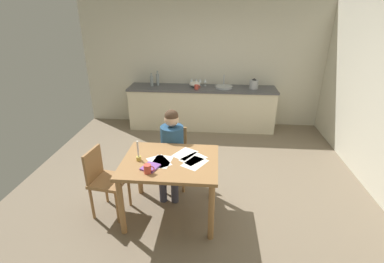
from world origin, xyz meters
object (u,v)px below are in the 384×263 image
object	(u,v)px
dining_table	(170,169)
chair_side_empty	(104,179)
stovetop_kettle	(254,84)
wine_glass_near_sink	(205,81)
wine_glass_back_right	(192,80)
bottle_oil	(152,81)
wine_glass_by_kettle	(200,81)
person_seated	(172,147)
bottle_vinegar	(158,79)
candlestick	(138,155)
sink_unit	(224,87)
teacup_on_counter	(197,87)
mixing_bowl	(195,84)
chair_at_table	(174,154)
wine_glass_back_left	(196,81)
coffee_mug	(148,169)
book_magazine	(150,167)

from	to	relation	value
dining_table	chair_side_empty	distance (m)	0.85
dining_table	stovetop_kettle	distance (m)	3.19
wine_glass_near_sink	wine_glass_back_right	xyz separation A→B (m)	(-0.29, 0.00, 0.00)
bottle_oil	wine_glass_back_right	distance (m)	0.85
wine_glass_by_kettle	wine_glass_back_right	distance (m)	0.18
person_seated	bottle_oil	size ratio (longest dim) A/B	4.31
dining_table	wine_glass_by_kettle	bearing A→B (deg)	86.82
bottle_oil	bottle_vinegar	world-z (taller)	bottle_vinegar
candlestick	sink_unit	world-z (taller)	sink_unit
candlestick	chair_side_empty	bearing A→B (deg)	-179.83
wine_glass_by_kettle	teacup_on_counter	distance (m)	0.31
mixing_bowl	wine_glass_near_sink	size ratio (longest dim) A/B	1.53
candlestick	bottle_oil	size ratio (longest dim) A/B	0.91
candlestick	stovetop_kettle	xyz separation A→B (m)	(1.66, 2.93, 0.15)
sink_unit	chair_side_empty	bearing A→B (deg)	-117.12
bottle_vinegar	stovetop_kettle	world-z (taller)	bottle_vinegar
person_seated	wine_glass_back_right	size ratio (longest dim) A/B	7.76
mixing_bowl	stovetop_kettle	size ratio (longest dim) A/B	1.07
chair_at_table	person_seated	xyz separation A→B (m)	(-0.00, -0.15, 0.20)
mixing_bowl	wine_glass_back_right	size ratio (longest dim) A/B	1.53
wine_glass_back_left	teacup_on_counter	size ratio (longest dim) A/B	1.25
stovetop_kettle	sink_unit	bearing A→B (deg)	179.61
chair_side_empty	candlestick	xyz separation A→B (m)	(0.46, 0.00, 0.35)
stovetop_kettle	chair_side_empty	bearing A→B (deg)	-125.81
person_seated	teacup_on_counter	xyz separation A→B (m)	(0.19, 2.20, 0.27)
chair_at_table	teacup_on_counter	world-z (taller)	teacup_on_counter
bottle_oil	wine_glass_back_right	xyz separation A→B (m)	(0.84, 0.13, -0.01)
chair_at_table	stovetop_kettle	bearing A→B (deg)	58.39
dining_table	sink_unit	size ratio (longest dim) A/B	3.16
chair_at_table	person_seated	distance (m)	0.25
person_seated	teacup_on_counter	world-z (taller)	person_seated
wine_glass_back_left	wine_glass_back_right	distance (m)	0.10
coffee_mug	wine_glass_back_right	world-z (taller)	wine_glass_back_right
dining_table	chair_side_empty	size ratio (longest dim) A/B	1.30
chair_side_empty	coffee_mug	distance (m)	0.76
coffee_mug	teacup_on_counter	distance (m)	3.07
bottle_vinegar	chair_side_empty	bearing A→B (deg)	-91.75
bottle_oil	wine_glass_back_left	distance (m)	0.95
mixing_bowl	teacup_on_counter	size ratio (longest dim) A/B	1.92
mixing_bowl	dining_table	bearing A→B (deg)	-91.23
book_magazine	wine_glass_near_sink	xyz separation A→B (m)	(0.47, 3.24, 0.22)
person_seated	book_magazine	size ratio (longest dim) A/B	6.25
person_seated	wine_glass_back_right	bearing A→B (deg)	88.72
sink_unit	wine_glass_back_left	distance (m)	0.61
chair_at_table	sink_unit	world-z (taller)	sink_unit
dining_table	candlestick	size ratio (longest dim) A/B	4.51
sink_unit	wine_glass_near_sink	xyz separation A→B (m)	(-0.40, 0.15, 0.09)
bottle_oil	wine_glass_by_kettle	world-z (taller)	bottle_oil
chair_side_empty	bottle_oil	xyz separation A→B (m)	(-0.03, 2.96, 0.52)
coffee_mug	bottle_oil	world-z (taller)	bottle_oil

